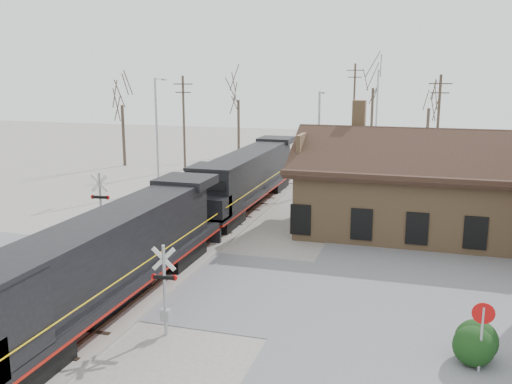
# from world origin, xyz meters

# --- Properties ---
(ground) EXTENTS (140.00, 140.00, 0.00)m
(ground) POSITION_xyz_m (0.00, 0.00, 0.00)
(ground) COLOR #A49E94
(ground) RESTS_ON ground
(road) EXTENTS (60.00, 9.00, 0.03)m
(road) POSITION_xyz_m (0.00, 0.00, 0.01)
(road) COLOR slate
(road) RESTS_ON ground
(track_main) EXTENTS (3.40, 90.00, 0.24)m
(track_main) POSITION_xyz_m (0.00, 15.00, 0.07)
(track_main) COLOR #A49E94
(track_main) RESTS_ON ground
(track_siding) EXTENTS (3.40, 90.00, 0.24)m
(track_siding) POSITION_xyz_m (-4.50, 15.00, 0.07)
(track_siding) COLOR #A49E94
(track_siding) RESTS_ON ground
(depot) EXTENTS (15.20, 9.31, 7.90)m
(depot) POSITION_xyz_m (11.99, 12.00, 2.41)
(depot) COLOR #95724D
(depot) RESTS_ON ground
(locomotive_lead) EXTENTS (2.80, 18.79, 4.17)m
(locomotive_lead) POSITION_xyz_m (0.00, -4.27, 2.19)
(locomotive_lead) COLOR black
(locomotive_lead) RESTS_ON ground
(locomotive_trailing) EXTENTS (2.80, 18.79, 3.94)m
(locomotive_trailing) POSITION_xyz_m (0.00, 14.79, 2.19)
(locomotive_trailing) COLOR black
(locomotive_trailing) RESTS_ON ground
(crossbuck_near) EXTENTS (1.01, 0.26, 3.52)m
(crossbuck_near) POSITION_xyz_m (3.23, -5.20, 1.69)
(crossbuck_near) COLOR #A5A8AD
(crossbuck_near) RESTS_ON ground
(crossbuck_far) EXTENTS (1.16, 0.30, 4.06)m
(crossbuck_far) POSITION_xyz_m (-5.52, 4.65, 1.90)
(crossbuck_far) COLOR #A5A8AD
(crossbuck_far) RESTS_ON ground
(do_not_enter_sign) EXTENTS (0.73, 0.08, 2.46)m
(do_not_enter_sign) POSITION_xyz_m (14.30, -4.75, 1.69)
(do_not_enter_sign) COLOR #A5A8AD
(do_not_enter_sign) RESTS_ON ground
(hedge_a) EXTENTS (1.39, 1.39, 1.39)m
(hedge_a) POSITION_xyz_m (14.14, -4.29, 0.70)
(hedge_a) COLOR black
(hedge_a) RESTS_ON ground
(hedge_b) EXTENTS (1.46, 1.46, 1.46)m
(hedge_b) POSITION_xyz_m (14.25, -3.93, 0.73)
(hedge_b) COLOR black
(hedge_b) RESTS_ON ground
(streetlight_a) EXTENTS (0.25, 2.04, 9.18)m
(streetlight_a) POSITION_xyz_m (-8.79, 18.76, 5.13)
(streetlight_a) COLOR #A5A8AD
(streetlight_a) RESTS_ON ground
(streetlight_b) EXTENTS (0.25, 2.04, 8.14)m
(streetlight_b) POSITION_xyz_m (3.97, 21.62, 4.60)
(streetlight_b) COLOR #A5A8AD
(streetlight_b) RESTS_ON ground
(streetlight_c) EXTENTS (0.25, 2.04, 9.82)m
(streetlight_c) POSITION_xyz_m (7.27, 35.22, 5.46)
(streetlight_c) COLOR #A5A8AD
(streetlight_c) RESTS_ON ground
(utility_pole_a) EXTENTS (2.00, 0.24, 9.23)m
(utility_pole_a) POSITION_xyz_m (-10.74, 28.46, 4.83)
(utility_pole_a) COLOR #382D23
(utility_pole_a) RESTS_ON ground
(utility_pole_b) EXTENTS (2.00, 0.24, 10.52)m
(utility_pole_b) POSITION_xyz_m (3.69, 45.65, 5.49)
(utility_pole_b) COLOR #382D23
(utility_pole_b) RESTS_ON ground
(utility_pole_c) EXTENTS (2.00, 0.24, 9.38)m
(utility_pole_c) POSITION_xyz_m (13.10, 30.29, 4.91)
(utility_pole_c) COLOR #382D23
(utility_pole_c) RESTS_ON ground
(tree_a) EXTENTS (4.16, 4.16, 10.20)m
(tree_a) POSITION_xyz_m (-17.81, 29.03, 7.26)
(tree_a) COLOR #382D23
(tree_a) RESTS_ON ground
(tree_b) EXTENTS (4.25, 4.25, 10.41)m
(tree_b) POSITION_xyz_m (-8.88, 39.85, 7.41)
(tree_b) COLOR #382D23
(tree_b) RESTS_ON ground
(tree_c) EXTENTS (5.10, 5.10, 12.50)m
(tree_c) POSITION_xyz_m (5.73, 46.94, 8.91)
(tree_c) COLOR #382D23
(tree_c) RESTS_ON ground
(tree_d) EXTENTS (3.80, 3.80, 9.32)m
(tree_d) POSITION_xyz_m (12.25, 41.69, 6.63)
(tree_d) COLOR #382D23
(tree_d) RESTS_ON ground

